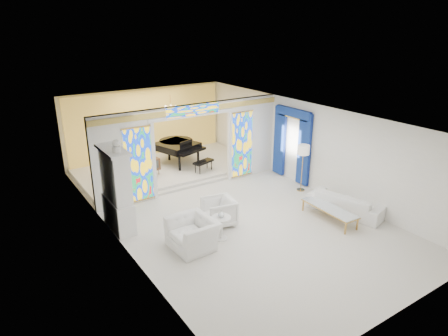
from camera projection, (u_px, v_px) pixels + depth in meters
floor at (225, 208)px, 12.71m from camera, size 12.00×12.00×0.00m
ceiling at (225, 115)px, 11.67m from camera, size 7.00×12.00×0.02m
wall_back at (146, 124)px, 16.88m from camera, size 7.00×0.02×3.00m
wall_front at (401, 253)px, 7.49m from camera, size 7.00×0.02×3.00m
wall_left at (113, 189)px, 10.37m from camera, size 0.02×12.00×3.00m
wall_right at (308, 145)px, 14.00m from camera, size 0.02×12.00×3.00m
partition_wall at (193, 143)px, 13.69m from camera, size 7.00×0.22×3.00m
stained_glass_left at (139, 165)px, 12.68m from camera, size 0.90×0.04×2.40m
stained_glass_right at (242, 144)px, 14.79m from camera, size 0.90×0.04×2.40m
stained_glass_transom at (193, 110)px, 13.21m from camera, size 2.00×0.04×0.34m
alcove_platform at (168, 168)px, 15.88m from camera, size 6.80×3.80×0.18m
gold_curtain_back at (147, 125)px, 16.79m from camera, size 6.70×0.10×2.90m
chandelier at (171, 107)px, 15.06m from camera, size 0.48×0.48×0.30m
blue_drapes at (292, 139)px, 14.47m from camera, size 0.14×1.85×2.65m
china_cabinet at (117, 190)px, 11.10m from camera, size 0.56×1.46×2.72m
armchair_left at (193, 234)px, 10.38m from camera, size 1.12×1.26×0.79m
armchair_right at (219, 212)px, 11.56m from camera, size 1.03×1.01×0.80m
sofa at (346, 203)px, 12.29m from camera, size 1.47×2.42×0.66m
side_table at (221, 225)px, 10.76m from camera, size 0.69×0.69×0.66m
vase at (221, 214)px, 10.64m from camera, size 0.23×0.23×0.19m
coffee_table at (329, 208)px, 11.81m from camera, size 0.64×1.88×0.41m
floor_lamp at (303, 152)px, 13.56m from camera, size 0.53×0.53×1.65m
grand_piano at (178, 145)px, 16.06m from camera, size 1.91×2.91×1.05m
tv_console at (152, 165)px, 14.79m from camera, size 0.61×0.47×0.64m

